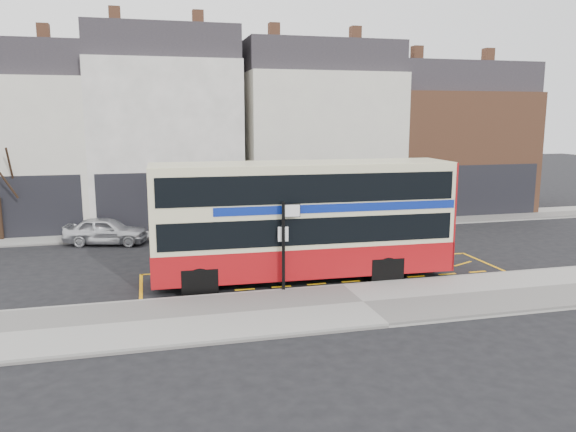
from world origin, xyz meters
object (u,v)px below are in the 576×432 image
object	(u,v)px
double_decker_bus	(304,219)
car_white	(391,217)
car_silver	(106,231)
car_grey	(207,226)
bus_stop_post	(285,237)
street_tree_right	(414,166)

from	to	relation	value
double_decker_bus	car_white	world-z (taller)	double_decker_bus
car_silver	car_grey	xyz separation A→B (m)	(4.84, -0.02, -0.01)
bus_stop_post	car_white	bearing A→B (deg)	55.31
bus_stop_post	car_white	distance (m)	12.89
double_decker_bus	bus_stop_post	world-z (taller)	double_decker_bus
car_silver	bus_stop_post	bearing A→B (deg)	-131.70
double_decker_bus	street_tree_right	world-z (taller)	street_tree_right
car_silver	double_decker_bus	bearing A→B (deg)	-122.74
car_grey	car_white	world-z (taller)	car_grey
double_decker_bus	bus_stop_post	xyz separation A→B (m)	(-1.07, -1.47, -0.33)
bus_stop_post	car_silver	xyz separation A→B (m)	(-6.50, 9.47, -1.33)
double_decker_bus	street_tree_right	bearing A→B (deg)	48.33
street_tree_right	double_decker_bus	bearing A→B (deg)	-133.49
street_tree_right	car_grey	bearing A→B (deg)	-170.95
bus_stop_post	street_tree_right	world-z (taller)	street_tree_right
car_silver	car_white	bearing A→B (deg)	-75.22
car_grey	street_tree_right	world-z (taller)	street_tree_right
bus_stop_post	car_silver	size ratio (longest dim) A/B	0.79
double_decker_bus	car_grey	world-z (taller)	double_decker_bus
car_silver	car_white	xyz separation A→B (m)	(14.86, 0.24, -0.03)
bus_stop_post	car_grey	world-z (taller)	bus_stop_post
car_silver	car_white	size ratio (longest dim) A/B	0.89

